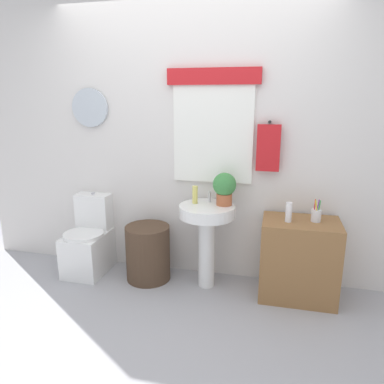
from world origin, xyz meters
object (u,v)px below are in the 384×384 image
(toilet, at_px, (90,242))
(lotion_bottle, at_px, (289,212))
(pedestal_sink, at_px, (207,227))
(potted_plant, at_px, (224,187))
(soap_bottle, at_px, (195,195))
(laundry_hamper, at_px, (148,253))
(wooden_cabinet, at_px, (299,259))
(toothbrush_cup, at_px, (316,215))

(toilet, distance_m, lotion_bottle, 1.94)
(pedestal_sink, height_order, potted_plant, potted_plant)
(soap_bottle, bearing_deg, potted_plant, 2.20)
(laundry_hamper, height_order, soap_bottle, soap_bottle)
(laundry_hamper, xyz_separation_m, potted_plant, (0.70, 0.06, 0.66))
(pedestal_sink, height_order, soap_bottle, soap_bottle)
(soap_bottle, bearing_deg, toilet, -179.20)
(toilet, xyz_separation_m, lotion_bottle, (1.88, -0.08, 0.48))
(laundry_hamper, bearing_deg, toilet, 176.78)
(laundry_hamper, xyz_separation_m, lotion_bottle, (1.25, -0.04, 0.51))
(soap_bottle, distance_m, lotion_bottle, 0.82)
(pedestal_sink, relative_size, wooden_cabinet, 1.11)
(pedestal_sink, relative_size, potted_plant, 2.67)
(potted_plant, relative_size, lotion_bottle, 1.75)
(laundry_hamper, relative_size, lotion_bottle, 3.20)
(lotion_bottle, distance_m, toothbrush_cup, 0.23)
(toilet, relative_size, toothbrush_cup, 4.17)
(laundry_hamper, height_order, wooden_cabinet, wooden_cabinet)
(soap_bottle, relative_size, potted_plant, 0.55)
(laundry_hamper, xyz_separation_m, soap_bottle, (0.44, 0.05, 0.58))
(lotion_bottle, bearing_deg, soap_bottle, 173.65)
(soap_bottle, height_order, lotion_bottle, soap_bottle)
(toilet, xyz_separation_m, toothbrush_cup, (2.10, -0.01, 0.45))
(lotion_bottle, bearing_deg, wooden_cabinet, 19.85)
(potted_plant, bearing_deg, laundry_hamper, -175.12)
(potted_plant, relative_size, toothbrush_cup, 1.55)
(potted_plant, distance_m, lotion_bottle, 0.58)
(pedestal_sink, height_order, wooden_cabinet, pedestal_sink)
(toothbrush_cup, bearing_deg, pedestal_sink, -178.72)
(toilet, distance_m, soap_bottle, 1.20)
(potted_plant, bearing_deg, soap_bottle, -177.80)
(soap_bottle, bearing_deg, toothbrush_cup, -1.65)
(toilet, xyz_separation_m, wooden_cabinet, (1.99, -0.04, 0.05))
(soap_bottle, relative_size, lotion_bottle, 0.96)
(soap_bottle, relative_size, toothbrush_cup, 0.85)
(toilet, distance_m, toothbrush_cup, 2.15)
(wooden_cabinet, bearing_deg, lotion_bottle, -160.15)
(wooden_cabinet, bearing_deg, laundry_hamper, 180.00)
(soap_bottle, height_order, potted_plant, potted_plant)
(pedestal_sink, height_order, toothbrush_cup, toothbrush_cup)
(toilet, height_order, toothbrush_cup, toothbrush_cup)
(pedestal_sink, xyz_separation_m, wooden_cabinet, (0.80, -0.00, -0.23))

